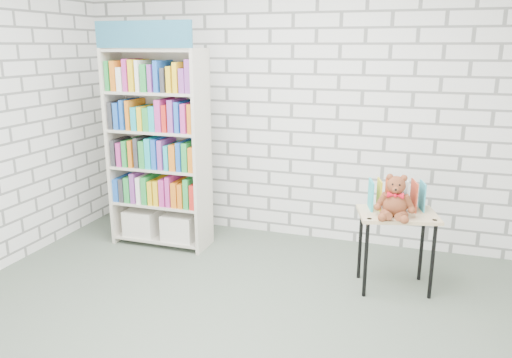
% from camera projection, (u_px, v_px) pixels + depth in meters
% --- Properties ---
extents(ground, '(4.50, 4.50, 0.00)m').
position_uv_depth(ground, '(218.00, 331.00, 3.54)').
color(ground, '#4D594B').
rests_on(ground, ground).
extents(room_shell, '(4.52, 4.02, 2.81)m').
position_uv_depth(room_shell, '(212.00, 75.00, 3.08)').
color(room_shell, silver).
rests_on(room_shell, ground).
extents(bookshelf, '(0.97, 0.38, 2.18)m').
position_uv_depth(bookshelf, '(159.00, 148.00, 4.88)').
color(bookshelf, beige).
rests_on(bookshelf, ground).
extents(display_table, '(0.70, 0.56, 0.66)m').
position_uv_depth(display_table, '(397.00, 224.00, 4.03)').
color(display_table, tan).
rests_on(display_table, ground).
extents(table_books, '(0.46, 0.29, 0.25)m').
position_uv_depth(table_books, '(396.00, 194.00, 4.07)').
color(table_books, '#28A9B1').
rests_on(table_books, display_table).
extents(teddy_bear, '(0.32, 0.29, 0.34)m').
position_uv_depth(teddy_bear, '(395.00, 200.00, 3.89)').
color(teddy_bear, brown).
rests_on(teddy_bear, display_table).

